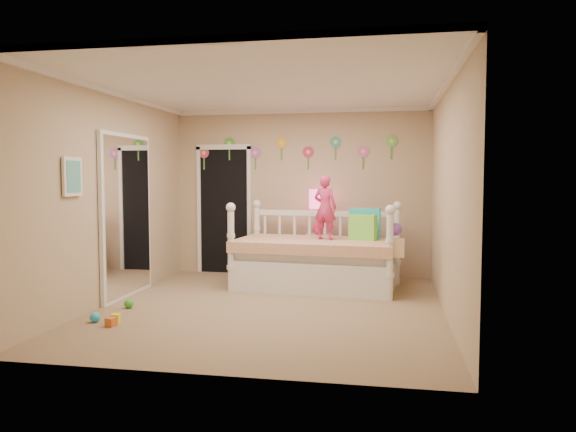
% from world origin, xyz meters
% --- Properties ---
extents(floor, '(4.00, 4.50, 0.01)m').
position_xyz_m(floor, '(0.00, 0.00, 0.00)').
color(floor, '#7F684C').
rests_on(floor, ground).
extents(ceiling, '(4.00, 4.50, 0.01)m').
position_xyz_m(ceiling, '(0.00, 0.00, 2.60)').
color(ceiling, white).
rests_on(ceiling, floor).
extents(back_wall, '(4.00, 0.01, 2.60)m').
position_xyz_m(back_wall, '(0.00, 2.25, 1.30)').
color(back_wall, tan).
rests_on(back_wall, floor).
extents(left_wall, '(0.01, 4.50, 2.60)m').
position_xyz_m(left_wall, '(-2.00, 0.00, 1.30)').
color(left_wall, tan).
rests_on(left_wall, floor).
extents(right_wall, '(0.01, 4.50, 2.60)m').
position_xyz_m(right_wall, '(2.00, 0.00, 1.30)').
color(right_wall, tan).
rests_on(right_wall, floor).
extents(crown_molding, '(4.00, 4.50, 0.06)m').
position_xyz_m(crown_molding, '(0.00, 0.00, 2.57)').
color(crown_molding, white).
rests_on(crown_molding, ceiling).
extents(daybed, '(2.36, 1.42, 1.22)m').
position_xyz_m(daybed, '(0.38, 1.27, 0.61)').
color(daybed, white).
rests_on(daybed, floor).
extents(pillow_turquoise, '(0.44, 0.19, 0.43)m').
position_xyz_m(pillow_turquoise, '(1.04, 1.54, 0.89)').
color(pillow_turquoise, '#28B8C8').
rests_on(pillow_turquoise, daybed).
extents(pillow_lime, '(0.39, 0.24, 0.35)m').
position_xyz_m(pillow_lime, '(1.02, 1.31, 0.85)').
color(pillow_lime, '#79E947').
rests_on(pillow_lime, daybed).
extents(child, '(0.37, 0.29, 0.89)m').
position_xyz_m(child, '(0.50, 1.28, 1.13)').
color(child, '#D12F65').
rests_on(child, daybed).
extents(nightstand, '(0.44, 0.35, 0.68)m').
position_xyz_m(nightstand, '(0.33, 1.99, 0.34)').
color(nightstand, white).
rests_on(nightstand, floor).
extents(table_lamp, '(0.31, 0.31, 0.68)m').
position_xyz_m(table_lamp, '(0.33, 1.99, 1.13)').
color(table_lamp, '#F0205F').
rests_on(table_lamp, nightstand).
extents(closet_doorway, '(0.90, 0.04, 2.07)m').
position_xyz_m(closet_doorway, '(-1.25, 2.23, 1.03)').
color(closet_doorway, black).
rests_on(closet_doorway, back_wall).
extents(flower_decals, '(3.40, 0.02, 0.50)m').
position_xyz_m(flower_decals, '(-0.09, 2.24, 1.94)').
color(flower_decals, '#B2668C').
rests_on(flower_decals, back_wall).
extents(mirror_closet, '(0.07, 1.30, 2.10)m').
position_xyz_m(mirror_closet, '(-1.96, 0.30, 1.05)').
color(mirror_closet, white).
rests_on(mirror_closet, left_wall).
extents(wall_picture, '(0.05, 0.34, 0.42)m').
position_xyz_m(wall_picture, '(-1.97, -0.90, 1.55)').
color(wall_picture, white).
rests_on(wall_picture, left_wall).
extents(hanging_bag, '(0.20, 0.16, 0.36)m').
position_xyz_m(hanging_bag, '(1.45, 0.68, 0.74)').
color(hanging_bag, beige).
rests_on(hanging_bag, daybed).
extents(toy_scatter, '(0.88, 1.35, 0.11)m').
position_xyz_m(toy_scatter, '(-1.57, -0.54, 0.06)').
color(toy_scatter, '#996666').
rests_on(toy_scatter, floor).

